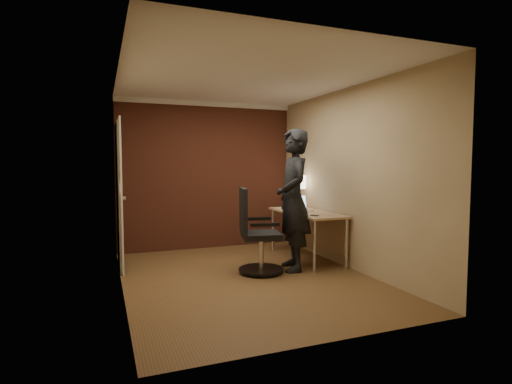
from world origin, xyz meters
TOP-DOWN VIEW (x-y plane):
  - room at (-0.27, 1.54)m, footprint 4.00×4.00m
  - desk at (1.25, 0.58)m, footprint 0.60×1.50m
  - desk_lamp at (1.29, 1.12)m, footprint 0.22×0.22m
  - laptop at (1.15, 0.76)m, footprint 0.34×0.27m
  - mouse at (1.03, 0.38)m, footprint 0.10×0.12m
  - phone at (1.05, 0.12)m, footprint 0.10×0.13m
  - office_chair at (0.19, 0.14)m, footprint 0.61×0.67m
  - person at (0.73, 0.13)m, footprint 0.59×0.78m

SIDE VIEW (x-z plane):
  - office_chair at x=0.19m, z-range -0.06..1.04m
  - desk at x=1.25m, z-range 0.24..0.97m
  - phone at x=1.05m, z-range 0.73..0.74m
  - mouse at x=1.03m, z-range 0.73..0.76m
  - laptop at x=1.15m, z-range 0.68..0.91m
  - person at x=0.73m, z-range 0.00..1.92m
  - desk_lamp at x=1.29m, z-range 0.88..1.41m
  - room at x=-0.27m, z-range -0.63..3.37m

